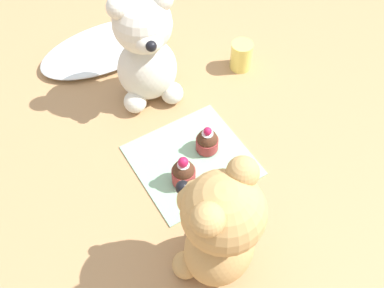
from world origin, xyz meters
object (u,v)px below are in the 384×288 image
object	(u,v)px
teddy_bear_cream	(146,51)
cupcake_near_cream_bear	(207,141)
teddy_bear_tan	(219,229)
cupcake_near_tan_bear	(184,173)
juice_glass	(241,56)

from	to	relation	value
teddy_bear_cream	cupcake_near_cream_bear	xyz separation A→B (m)	(0.03, -0.20, -0.10)
teddy_bear_tan	cupcake_near_cream_bear	world-z (taller)	teddy_bear_tan
teddy_bear_cream	cupcake_near_tan_bear	bearing A→B (deg)	-89.73
cupcake_near_cream_bear	cupcake_near_tan_bear	distance (m)	0.09
teddy_bear_tan	juice_glass	distance (m)	0.49
cupcake_near_tan_bear	cupcake_near_cream_bear	bearing A→B (deg)	28.22
teddy_bear_cream	teddy_bear_tan	world-z (taller)	teddy_bear_cream
teddy_bear_cream	cupcake_near_tan_bear	xyz separation A→B (m)	(-0.05, -0.24, -0.09)
teddy_bear_cream	cupcake_near_cream_bear	bearing A→B (deg)	-69.54
cupcake_near_cream_bear	juice_glass	distance (m)	0.25
teddy_bear_tan	juice_glass	size ratio (longest dim) A/B	3.81
cupcake_near_tan_bear	juice_glass	xyz separation A→B (m)	(0.27, 0.20, -0.00)
cupcake_near_cream_bear	juice_glass	size ratio (longest dim) A/B	0.92
cupcake_near_cream_bear	juice_glass	bearing A→B (deg)	39.66
teddy_bear_cream	cupcake_near_tan_bear	size ratio (longest dim) A/B	3.55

